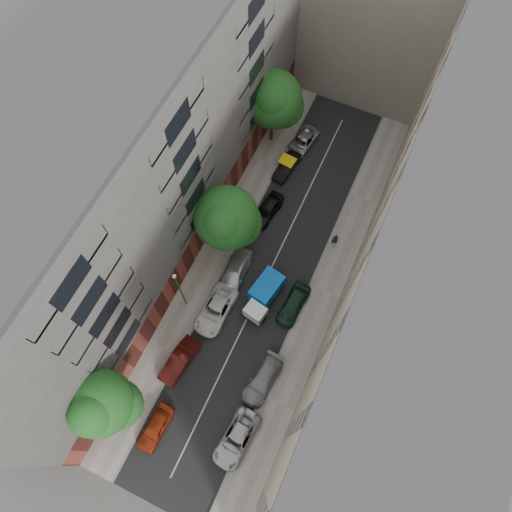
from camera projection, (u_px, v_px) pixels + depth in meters
The scene contains 23 objects.
ground at pixel (271, 269), 43.55m from camera, with size 120.00×120.00×0.00m, color #4C4C49.
road_surface at pixel (271, 269), 43.54m from camera, with size 8.00×44.00×0.02m, color black.
sidewalk_left at pixel (219, 247), 44.41m from camera, with size 3.00×44.00×0.15m, color gray.
sidewalk_right at pixel (325, 291), 42.55m from camera, with size 3.00×44.00×0.15m, color gray.
building_left at pixel (148, 168), 36.28m from camera, with size 8.00×44.00×20.00m, color #4E4B49.
building_right at pixel (416, 275), 32.55m from camera, with size 8.00×44.00×20.00m, color #BAAA90.
building_endcap at pixel (386, 0), 45.68m from camera, with size 18.00×12.00×18.00m, color slate.
tarp_truck at pixel (263, 295), 41.18m from camera, with size 2.76×5.12×2.22m.
car_left_0 at pixel (155, 428), 37.12m from camera, with size 1.60×3.98×1.35m, color maroon.
car_left_1 at pixel (180, 361), 39.27m from camera, with size 1.56×4.47×1.47m, color #48110E.
car_left_2 at pixel (216, 310), 41.14m from camera, with size 2.40×5.20×1.44m, color silver.
car_left_3 at pixel (234, 274), 42.53m from camera, with size 2.08×5.11×1.48m, color #BCBDC1.
car_left_4 at pixel (267, 210), 45.34m from camera, with size 1.75×4.35×1.48m, color black.
car_left_5 at pixel (287, 167), 47.53m from camera, with size 1.41×4.04×1.33m, color black.
car_left_6 at pixel (302, 142), 48.84m from camera, with size 2.13×4.62×1.28m, color #B0B0B5.
car_right_0 at pixel (237, 439), 36.76m from camera, with size 2.30×4.99×1.39m, color #B1B1B6.
car_right_1 at pixel (263, 380), 38.65m from camera, with size 1.96×4.81×1.40m, color gray.
car_right_2 at pixel (293, 304), 41.33m from camera, with size 1.78×4.44×1.51m, color black.
tree_near at pixel (101, 405), 32.33m from camera, with size 5.12×4.83×9.19m.
tree_mid at pixel (227, 220), 39.26m from camera, with size 5.91×5.73×8.57m.
tree_far at pixel (273, 102), 44.31m from camera, with size 5.91×5.72×8.87m.
lamp_post at pixel (179, 288), 38.04m from camera, with size 0.36×0.36×7.09m.
pedestrian at pixel (335, 239), 43.73m from camera, with size 0.61×0.40×1.66m, color black.
Camera 1 is at (5.62, -15.68, 40.28)m, focal length 32.00 mm.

